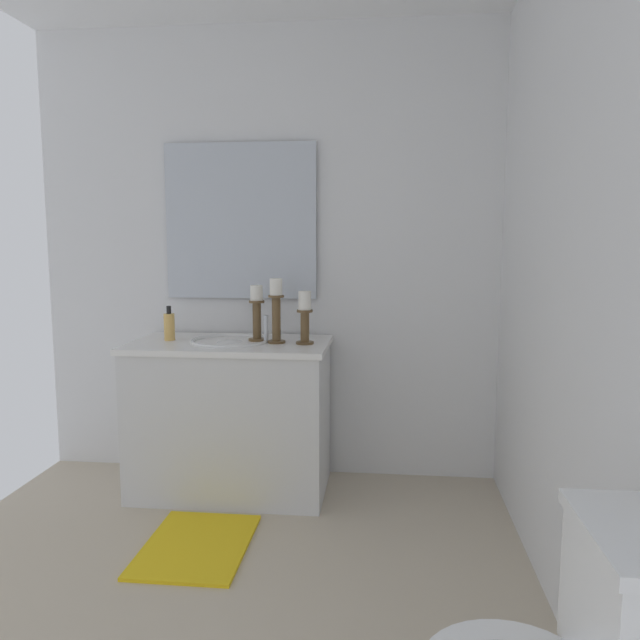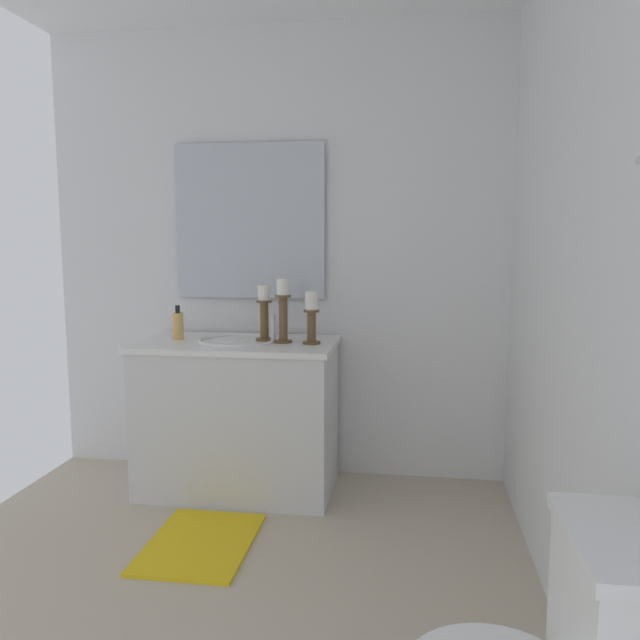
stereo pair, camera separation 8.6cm
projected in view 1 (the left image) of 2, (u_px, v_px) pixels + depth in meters
name	position (u px, v px, depth m)	size (l,w,h in m)	color
floor	(202.00, 606.00, 2.25)	(2.70, 2.56, 0.02)	beige
wall_back	(585.00, 268.00, 1.96)	(2.70, 0.04, 2.45)	white
wall_left	(268.00, 256.00, 3.43)	(0.04, 2.56, 2.45)	white
vanity_cabinet	(231.00, 416.00, 3.23)	(0.58, 1.02, 0.79)	silver
sink_basin	(230.00, 349.00, 3.18)	(0.40, 0.40, 0.24)	white
mirror	(240.00, 221.00, 3.37)	(0.02, 0.83, 0.84)	silver
candle_holder_tall	(305.00, 316.00, 3.10)	(0.09, 0.09, 0.27)	brown
candle_holder_short	(276.00, 309.00, 3.12)	(0.09, 0.09, 0.33)	brown
candle_holder_mid	(257.00, 312.00, 3.19)	(0.09, 0.09, 0.29)	brown
soap_bottle	(169.00, 326.00, 3.22)	(0.06, 0.06, 0.18)	#E5B259
bath_mat	(197.00, 545.00, 2.66)	(0.60, 0.44, 0.02)	yellow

